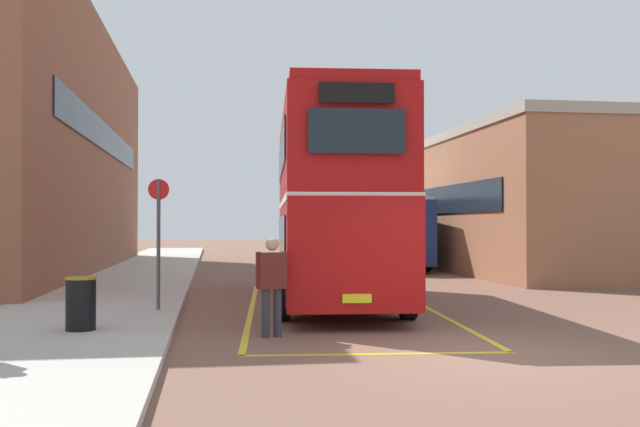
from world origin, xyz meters
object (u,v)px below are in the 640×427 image
at_px(double_decker_bus, 333,201).
at_px(pedestrian_boarding, 272,280).
at_px(single_deck_bus, 383,231).
at_px(litter_bin, 81,303).
at_px(bus_stop_sign, 159,231).

height_order(double_decker_bus, pedestrian_boarding, double_decker_bus).
bearing_deg(double_decker_bus, single_deck_bus, 71.63).
relative_size(single_deck_bus, litter_bin, 10.72).
bearing_deg(single_deck_bus, bus_stop_sign, -118.69).
height_order(double_decker_bus, bus_stop_sign, double_decker_bus).
relative_size(single_deck_bus, pedestrian_boarding, 5.68).
relative_size(double_decker_bus, litter_bin, 11.04).
bearing_deg(litter_bin, double_decker_bus, 42.36).
height_order(pedestrian_boarding, litter_bin, pedestrian_boarding).
bearing_deg(pedestrian_boarding, double_decker_bus, 69.17).
relative_size(pedestrian_boarding, bus_stop_sign, 0.62).
height_order(litter_bin, bus_stop_sign, bus_stop_sign).
relative_size(double_decker_bus, pedestrian_boarding, 5.85).
distance_m(single_deck_bus, pedestrian_boarding, 20.28).
bearing_deg(single_deck_bus, pedestrian_boarding, -109.02).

